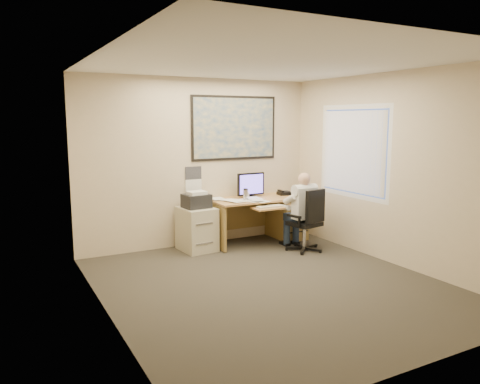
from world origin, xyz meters
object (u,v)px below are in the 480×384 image
office_chair (305,233)px  person (304,212)px  filing_cabinet (197,225)px  desk (274,214)px

office_chair → person: 0.33m
filing_cabinet → person: 1.69m
office_chair → filing_cabinet: bearing=138.0°
office_chair → person: person is taller
desk → person: (0.05, -0.79, 0.17)m
filing_cabinet → person: (1.48, -0.79, 0.21)m
filing_cabinet → office_chair: (1.47, -0.86, -0.11)m
filing_cabinet → desk: bearing=-5.1°
filing_cabinet → person: size_ratio=0.77×
office_chair → person: (0.01, 0.08, 0.32)m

